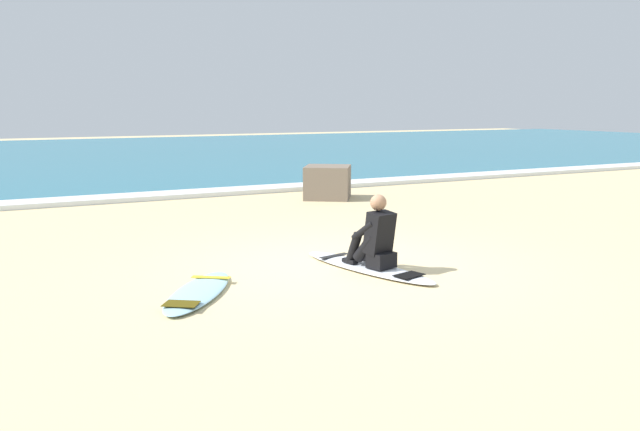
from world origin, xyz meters
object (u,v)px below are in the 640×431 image
at_px(surfboard_main, 367,267).
at_px(surfboard_spare_near, 198,292).
at_px(surfer_seated, 375,239).
at_px(shoreline_rock, 328,182).

bearing_deg(surfboard_main, surfboard_spare_near, -177.20).
bearing_deg(surfboard_main, surfer_seated, -77.09).
relative_size(surfer_seated, shoreline_rock, 0.91).
height_order(surfboard_main, surfer_seated, surfer_seated).
bearing_deg(shoreline_rock, surfboard_main, -113.65).
relative_size(surfboard_spare_near, shoreline_rock, 1.72).
distance_m(surfboard_spare_near, shoreline_rock, 8.03).
height_order(surfer_seated, shoreline_rock, surfer_seated).
bearing_deg(surfer_seated, surfboard_spare_near, 179.41).
height_order(surfer_seated, surfboard_spare_near, surfer_seated).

